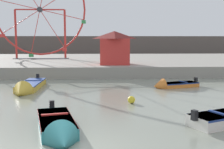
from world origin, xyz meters
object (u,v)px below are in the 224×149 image
Objects in this scene: motorboat_mustard_yellow at (28,87)px; ferris_wheel_red_frame at (40,11)px; mooring_buoy_orange at (131,100)px; carnival_booth_red_striped at (114,47)px; motorboat_teal_painted at (58,129)px; motorboat_orange_hull at (171,85)px.

ferris_wheel_red_frame is at bearing -172.12° from motorboat_mustard_yellow.
motorboat_mustard_yellow is at bearing 147.08° from mooring_buoy_orange.
ferris_wheel_red_frame is 14.09m from carnival_booth_red_striped.
motorboat_orange_hull is at bearing 132.85° from motorboat_teal_painted.
ferris_wheel_red_frame is (-13.50, 17.72, 7.31)m from motorboat_orange_hull.
mooring_buoy_orange is at bearing 57.18° from motorboat_mustard_yellow.
motorboat_teal_painted reaches higher than mooring_buoy_orange.
carnival_booth_red_striped is at bearing -82.78° from motorboat_orange_hull.
ferris_wheel_red_frame is at bearing -71.17° from motorboat_orange_hull.
ferris_wheel_red_frame reaches higher than motorboat_orange_hull.
mooring_buoy_orange is at bearing -88.31° from carnival_booth_red_striped.
ferris_wheel_red_frame is 3.63× the size of carnival_booth_red_striped.
motorboat_mustard_yellow is 10.78m from motorboat_teal_painted.
ferris_wheel_red_frame reaches higher than carnival_booth_red_striped.
motorboat_teal_painted is at bearing 37.97° from motorboat_orange_hull.
ferris_wheel_red_frame is at bearing 112.63° from mooring_buoy_orange.
carnival_booth_red_striped reaches higher than mooring_buoy_orange.
motorboat_orange_hull is 1.14× the size of carnival_booth_red_striped.
motorboat_orange_hull is 23.44m from ferris_wheel_red_frame.
motorboat_mustard_yellow is 8.52m from mooring_buoy_orange.
mooring_buoy_orange is at bearing 37.20° from motorboat_orange_hull.
carnival_booth_red_striped is 7.95× the size of mooring_buoy_orange.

